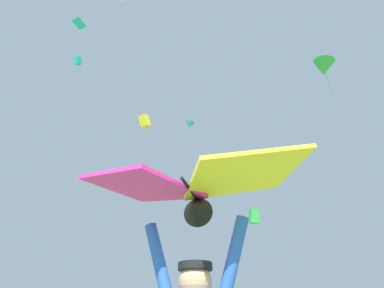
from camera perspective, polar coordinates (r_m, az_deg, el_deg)
The scene contains 8 objects.
held_stunt_kite at distance 2.34m, azimuth 0.03°, elevation -8.34°, with size 1.79×1.17×0.41m.
distant_kite_yellow_mid_right at distance 30.58m, azimuth -9.03°, elevation 4.31°, with size 1.34×1.31×1.48m.
distant_kite_red_mid_left at distance 33.23m, azimuth 2.33°, elevation -13.07°, with size 1.06×1.03×0.40m.
distant_kite_teal_overhead_distant at distance 29.44m, azimuth -20.95°, elevation 14.62°, with size 0.60×0.75×0.79m.
distant_kite_teal_low_right at distance 31.54m, azimuth -0.43°, elevation 3.65°, with size 1.26×1.17×1.92m.
distant_kite_green_low_left at distance 21.75m, azimuth 23.88°, elevation 13.14°, with size 1.89×1.96×3.23m.
distant_kite_green_high_right at distance 29.45m, azimuth 11.71°, elevation -13.43°, with size 1.06×1.05×1.41m.
distant_kite_teal_far_center at distance 21.04m, azimuth -20.69°, elevation 20.77°, with size 0.83×0.83×0.24m.
Camera 1 is at (0.03, -1.85, 1.23)m, focal length 27.93 mm.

